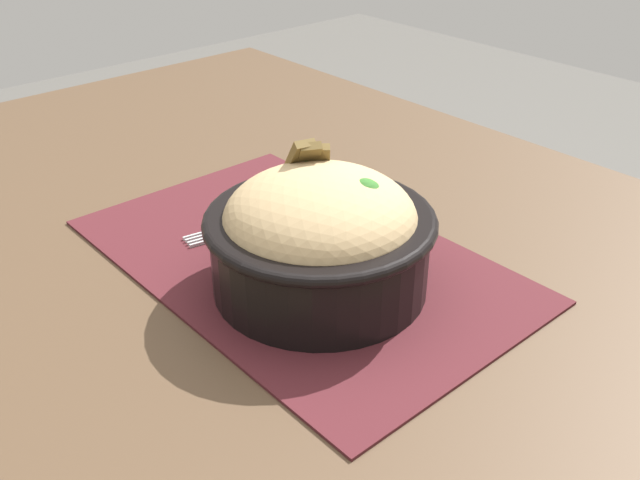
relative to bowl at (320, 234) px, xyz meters
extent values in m
cube|color=#4C3826|center=(0.03, -0.02, -0.08)|extent=(1.39, 0.88, 0.04)
cylinder|color=#412F20|center=(0.66, -0.39, -0.43)|extent=(0.04, 0.04, 0.66)
cube|color=#47191E|center=(0.05, -0.02, -0.06)|extent=(0.45, 0.28, 0.00)
cylinder|color=black|center=(0.00, 0.00, -0.02)|extent=(0.20, 0.20, 0.08)
torus|color=black|center=(0.00, 0.00, 0.01)|extent=(0.21, 0.21, 0.01)
ellipsoid|color=tan|center=(0.00, 0.00, 0.02)|extent=(0.24, 0.24, 0.09)
sphere|color=#316A27|center=(-0.03, -0.03, 0.04)|extent=(0.03, 0.03, 0.03)
sphere|color=#316A27|center=(0.04, -0.02, 0.04)|extent=(0.03, 0.03, 0.03)
cylinder|color=orange|center=(0.05, -0.02, 0.04)|extent=(0.02, 0.02, 0.01)
cube|color=brown|center=(0.04, -0.03, 0.05)|extent=(0.03, 0.03, 0.04)
cube|color=brown|center=(0.05, -0.02, 0.05)|extent=(0.05, 0.04, 0.05)
cube|color=brown|center=(0.05, -0.01, 0.05)|extent=(0.05, 0.03, 0.05)
cube|color=#B6B6B6|center=(0.13, -0.04, -0.05)|extent=(0.02, 0.07, 0.00)
cube|color=#B6B6B6|center=(0.14, 0.00, -0.05)|extent=(0.01, 0.01, 0.00)
cube|color=#B6B6B6|center=(0.14, 0.02, -0.05)|extent=(0.03, 0.03, 0.00)
cube|color=#B6B6B6|center=(0.16, 0.04, -0.05)|extent=(0.01, 0.02, 0.00)
cube|color=#B6B6B6|center=(0.15, 0.04, -0.05)|extent=(0.01, 0.02, 0.00)
cube|color=#B6B6B6|center=(0.14, 0.04, -0.05)|extent=(0.01, 0.02, 0.00)
cube|color=#B6B6B6|center=(0.14, 0.04, -0.05)|extent=(0.01, 0.02, 0.00)
camera|label=1|loc=(-0.42, 0.37, 0.32)|focal=40.30mm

